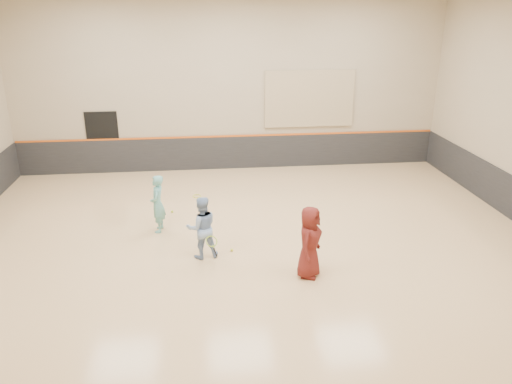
{
  "coord_description": "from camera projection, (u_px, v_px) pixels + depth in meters",
  "views": [
    {
      "loc": [
        -1.07,
        -11.46,
        5.67
      ],
      "look_at": [
        0.26,
        0.4,
        1.15
      ],
      "focal_mm": 35.0,
      "sensor_mm": 36.0,
      "label": 1
    }
  ],
  "objects": [
    {
      "name": "doorway",
      "position": [
        103.0,
        143.0,
        17.47
      ],
      "size": [
        1.1,
        0.05,
        2.2
      ],
      "primitive_type": "cube",
      "color": "black",
      "rests_on": "floor"
    },
    {
      "name": "held_racket",
      "position": [
        212.0,
        241.0,
        11.47
      ],
      "size": [
        0.47,
        0.47,
        0.45
      ],
      "primitive_type": null,
      "color": "#92BC29",
      "rests_on": "instructor"
    },
    {
      "name": "spare_racket",
      "position": [
        197.0,
        196.0,
        15.63
      ],
      "size": [
        0.6,
        0.6,
        0.06
      ],
      "primitive_type": null,
      "color": "#D4E432",
      "rests_on": "floor"
    },
    {
      "name": "young_man",
      "position": [
        310.0,
        242.0,
        10.83
      ],
      "size": [
        0.84,
        0.95,
        1.64
      ],
      "primitive_type": "imported",
      "rotation": [
        0.0,
        0.0,
        1.07
      ],
      "color": "#5C1915",
      "rests_on": "floor"
    },
    {
      "name": "wainscot_back",
      "position": [
        232.0,
        153.0,
        18.11
      ],
      "size": [
        14.9,
        0.04,
        1.2
      ],
      "primitive_type": "cube",
      "color": "#232326",
      "rests_on": "floor"
    },
    {
      "name": "accent_stripe",
      "position": [
        231.0,
        136.0,
        17.88
      ],
      "size": [
        14.9,
        0.03,
        0.06
      ],
      "primitive_type": "cube",
      "color": "#D85914",
      "rests_on": "wall_back"
    },
    {
      "name": "room",
      "position": [
        247.0,
        211.0,
        12.49
      ],
      "size": [
        15.04,
        12.04,
        6.22
      ],
      "color": "tan",
      "rests_on": "ground"
    },
    {
      "name": "ball_under_racket",
      "position": [
        232.0,
        250.0,
        12.17
      ],
      "size": [
        0.07,
        0.07,
        0.07
      ],
      "primitive_type": "sphere",
      "color": "yellow",
      "rests_on": "floor"
    },
    {
      "name": "ball_beside_spare",
      "position": [
        172.0,
        212.0,
        14.42
      ],
      "size": [
        0.07,
        0.07,
        0.07
      ],
      "primitive_type": "sphere",
      "color": "#B3D331",
      "rests_on": "floor"
    },
    {
      "name": "girl",
      "position": [
        158.0,
        204.0,
        13.02
      ],
      "size": [
        0.4,
        0.58,
        1.54
      ],
      "primitive_type": "imported",
      "rotation": [
        0.0,
        0.0,
        -1.63
      ],
      "color": "#68B5AF",
      "rests_on": "floor"
    },
    {
      "name": "ball_in_hand",
      "position": [
        315.0,
        234.0,
        10.65
      ],
      "size": [
        0.07,
        0.07,
        0.07
      ],
      "primitive_type": "sphere",
      "color": "#CED331",
      "rests_on": "young_man"
    },
    {
      "name": "acoustic_panel",
      "position": [
        309.0,
        99.0,
        17.71
      ],
      "size": [
        3.2,
        0.08,
        2.0
      ],
      "primitive_type": "cube",
      "color": "tan",
      "rests_on": "wall_back"
    },
    {
      "name": "instructor",
      "position": [
        202.0,
        228.0,
        11.66
      ],
      "size": [
        0.83,
        0.7,
        1.53
      ],
      "primitive_type": "imported",
      "rotation": [
        0.0,
        0.0,
        3.32
      ],
      "color": "#86A3CF",
      "rests_on": "floor"
    }
  ]
}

